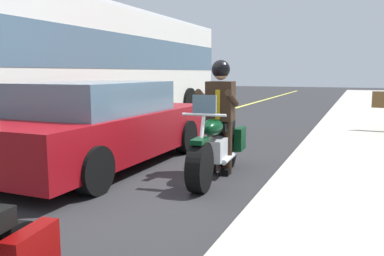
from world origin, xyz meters
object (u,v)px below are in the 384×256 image
bus_near (107,62)px  car_dark (103,125)px  rider_main (220,107)px  motorcycle_main (217,147)px

bus_near → car_dark: bearing=33.9°
car_dark → rider_main: bearing=97.9°
rider_main → bus_near: (-4.27, -5.02, 0.84)m
motorcycle_main → bus_near: (-4.46, -5.04, 1.42)m
rider_main → car_dark: rider_main is taller
bus_near → rider_main: bearing=49.6°
bus_near → car_dark: bus_near is taller
car_dark → bus_near: bearing=-146.1°
rider_main → bus_near: 6.64m
rider_main → motorcycle_main: bearing=5.4°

